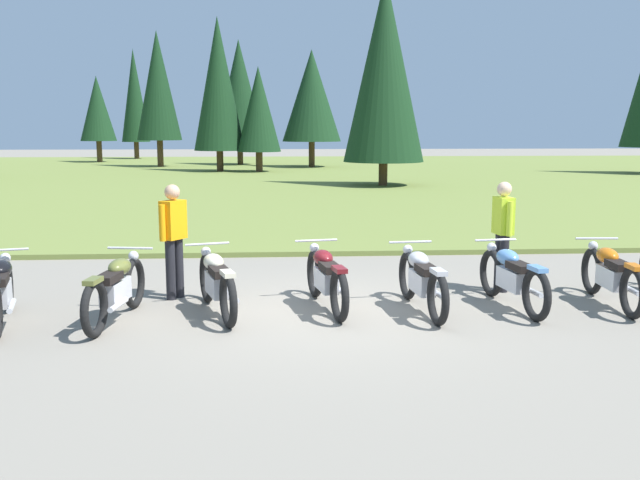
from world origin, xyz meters
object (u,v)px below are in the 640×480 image
object	(u,v)px
motorcycle_olive	(116,288)
motorcycle_maroon	(326,277)
rider_checking_bike	(174,234)
motorcycle_cream	(217,282)
motorcycle_orange	(611,275)
motorcycle_silver	(422,280)
motorcycle_sky_blue	(512,277)
rider_with_back_turned	(503,229)
motorcycle_black	(1,290)

from	to	relation	value
motorcycle_olive	motorcycle_maroon	size ratio (longest dim) A/B	1.00
motorcycle_olive	rider_checking_bike	xyz separation A→B (m)	(0.58, 1.21, 0.51)
motorcycle_cream	motorcycle_orange	bearing A→B (deg)	1.04
motorcycle_olive	motorcycle_maroon	world-z (taller)	same
motorcycle_silver	motorcycle_maroon	bearing A→B (deg)	169.92
motorcycle_cream	motorcycle_maroon	world-z (taller)	same
motorcycle_sky_blue	rider_with_back_turned	distance (m)	1.15
motorcycle_silver	motorcycle_olive	bearing A→B (deg)	-176.34
motorcycle_black	rider_checking_bike	bearing A→B (deg)	31.82
motorcycle_olive	rider_checking_bike	world-z (taller)	rider_checking_bike
motorcycle_maroon	rider_checking_bike	world-z (taller)	rider_checking_bike
motorcycle_silver	motorcycle_orange	size ratio (longest dim) A/B	1.00
motorcycle_orange	rider_with_back_turned	world-z (taller)	rider_with_back_turned
motorcycle_olive	motorcycle_maroon	bearing A→B (deg)	10.05
motorcycle_black	motorcycle_orange	distance (m)	8.17
rider_with_back_turned	rider_checking_bike	size ratio (longest dim) A/B	1.00
motorcycle_olive	rider_with_back_turned	bearing A→B (deg)	14.12
motorcycle_black	motorcycle_cream	distance (m)	2.70
motorcycle_cream	motorcycle_orange	xyz separation A→B (m)	(5.48, 0.10, 0.00)
motorcycle_black	motorcycle_orange	size ratio (longest dim) A/B	0.98
motorcycle_silver	motorcycle_sky_blue	size ratio (longest dim) A/B	1.00
motorcycle_sky_blue	rider_checking_bike	world-z (taller)	rider_checking_bike
motorcycle_olive	motorcycle_cream	xyz separation A→B (m)	(1.26, 0.29, 0.00)
motorcycle_olive	rider_with_back_turned	xyz separation A→B (m)	(5.49, 1.38, 0.51)
motorcycle_maroon	motorcycle_sky_blue	bearing A→B (deg)	-2.70
motorcycle_olive	motorcycle_orange	size ratio (longest dim) A/B	1.00
motorcycle_black	motorcycle_silver	size ratio (longest dim) A/B	0.98
motorcycle_black	rider_checking_bike	size ratio (longest dim) A/B	1.23
motorcycle_black	motorcycle_maroon	bearing A→B (deg)	7.06
motorcycle_sky_blue	motorcycle_orange	bearing A→B (deg)	1.17
motorcycle_cream	motorcycle_sky_blue	bearing A→B (deg)	1.00
motorcycle_black	motorcycle_silver	distance (m)	5.46
motorcycle_orange	rider_with_back_turned	distance (m)	1.67
motorcycle_black	motorcycle_silver	world-z (taller)	same
motorcycle_black	motorcycle_cream	bearing A→B (deg)	6.88
motorcycle_black	motorcycle_olive	bearing A→B (deg)	1.20
motorcycle_black	motorcycle_maroon	distance (m)	4.20
rider_with_back_turned	motorcycle_black	bearing A→B (deg)	-168.47
motorcycle_olive	motorcycle_silver	size ratio (longest dim) A/B	1.00
motorcycle_sky_blue	motorcycle_orange	world-z (taller)	same
motorcycle_maroon	motorcycle_silver	world-z (taller)	same
motorcycle_silver	motorcycle_black	bearing A→B (deg)	-176.98
motorcycle_olive	rider_with_back_turned	size ratio (longest dim) A/B	1.25
motorcycle_silver	motorcycle_cream	bearing A→B (deg)	179.25
motorcycle_silver	motorcycle_sky_blue	xyz separation A→B (m)	(1.29, 0.11, 0.00)
motorcycle_silver	rider_checking_bike	bearing A→B (deg)	164.47
motorcycle_orange	rider_checking_bike	size ratio (longest dim) A/B	1.26
motorcycle_black	motorcycle_silver	xyz separation A→B (m)	(5.45, 0.29, 0.00)
motorcycle_silver	motorcycle_orange	world-z (taller)	same
motorcycle_black	rider_with_back_turned	bearing A→B (deg)	11.53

